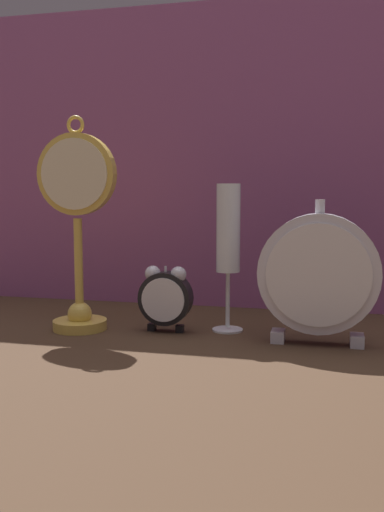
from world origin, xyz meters
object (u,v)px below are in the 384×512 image
at_px(pocket_watch_on_stand, 78,227).
at_px(alarm_clock_twin_bell, 166,296).
at_px(champagne_flute, 228,238).
at_px(mantel_clock_silver, 318,275).

relative_size(pocket_watch_on_stand, alarm_clock_twin_bell, 3.23).
relative_size(alarm_clock_twin_bell, champagne_flute, 0.45).
bearing_deg(pocket_watch_on_stand, alarm_clock_twin_bell, 7.59).
distance_m(pocket_watch_on_stand, alarm_clock_twin_bell, 0.18).
relative_size(pocket_watch_on_stand, champagne_flute, 1.45).
bearing_deg(mantel_clock_silver, champagne_flute, 160.21).
distance_m(pocket_watch_on_stand, champagne_flute, 0.25).
bearing_deg(champagne_flute, mantel_clock_silver, -19.79).
height_order(pocket_watch_on_stand, mantel_clock_silver, pocket_watch_on_stand).
bearing_deg(alarm_clock_twin_bell, mantel_clock_silver, -5.21).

